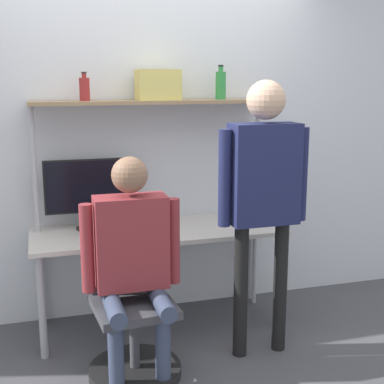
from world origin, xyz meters
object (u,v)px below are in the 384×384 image
object	(u,v)px
person_seated	(132,251)
storage_box	(158,85)
bottle_red	(85,89)
laptop	(113,229)
office_chair	(132,329)
monitor	(89,190)
person_standing	(264,183)
bottle_green	(221,85)
cell_phone	(149,236)

from	to	relation	value
person_seated	storage_box	size ratio (longest dim) A/B	4.54
bottle_red	storage_box	world-z (taller)	storage_box
laptop	storage_box	world-z (taller)	storage_box
office_chair	person_seated	world-z (taller)	person_seated
bottle_red	person_seated	bearing A→B (deg)	-78.67
monitor	laptop	size ratio (longest dim) A/B	2.11
monitor	bottle_red	distance (m)	0.70
laptop	office_chair	bearing A→B (deg)	-86.77
person_standing	person_seated	bearing A→B (deg)	-175.73
monitor	person_seated	world-z (taller)	person_seated
person_seated	bottle_green	world-z (taller)	bottle_green
cell_phone	person_seated	xyz separation A→B (m)	(-0.19, -0.48, 0.06)
person_standing	bottle_green	size ratio (longest dim) A/B	7.20
person_seated	person_standing	distance (m)	0.91
monitor	storage_box	bearing A→B (deg)	0.74
cell_phone	storage_box	xyz separation A→B (m)	(0.15, 0.32, 1.00)
laptop	person_seated	size ratio (longest dim) A/B	0.22
person_seated	bottle_red	world-z (taller)	bottle_red
person_standing	bottle_red	distance (m)	1.37
laptop	person_standing	xyz separation A→B (m)	(0.87, -0.48, 0.36)
laptop	office_chair	size ratio (longest dim) A/B	0.31
monitor	person_seated	bearing A→B (deg)	-78.54
bottle_green	bottle_red	bearing A→B (deg)	180.00
storage_box	office_chair	bearing A→B (deg)	-114.86
office_chair	storage_box	size ratio (longest dim) A/B	3.13
person_seated	storage_box	xyz separation A→B (m)	(0.35, 0.80, 0.94)
office_chair	storage_box	bearing A→B (deg)	65.14
storage_box	person_seated	bearing A→B (deg)	-113.34
laptop	bottle_red	xyz separation A→B (m)	(-0.13, 0.26, 0.92)
office_chair	bottle_red	distance (m)	1.61
person_seated	person_standing	size ratio (longest dim) A/B	0.76
person_standing	storage_box	xyz separation A→B (m)	(-0.49, 0.74, 0.59)
person_standing	bottle_red	size ratio (longest dim) A/B	9.17
person_seated	bottle_green	bearing A→B (deg)	44.66
person_seated	office_chair	bearing A→B (deg)	94.21
bottle_red	laptop	bearing A→B (deg)	-63.69
laptop	office_chair	world-z (taller)	laptop
office_chair	person_standing	world-z (taller)	person_standing
cell_phone	person_standing	xyz separation A→B (m)	(0.64, -0.42, 0.41)
laptop	person_standing	world-z (taller)	person_standing
cell_phone	storage_box	distance (m)	1.06
cell_phone	laptop	bearing A→B (deg)	164.77
person_seated	bottle_red	distance (m)	1.23
office_chair	bottle_red	xyz separation A→B (m)	(-0.16, 0.76, 1.42)
laptop	bottle_green	bearing A→B (deg)	17.26
monitor	cell_phone	bearing A→B (deg)	-41.69
cell_phone	storage_box	bearing A→B (deg)	64.87
bottle_green	bottle_red	xyz separation A→B (m)	(-0.97, 0.00, -0.02)
laptop	storage_box	size ratio (longest dim) A/B	0.98
monitor	person_standing	xyz separation A→B (m)	(1.00, -0.73, 0.13)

